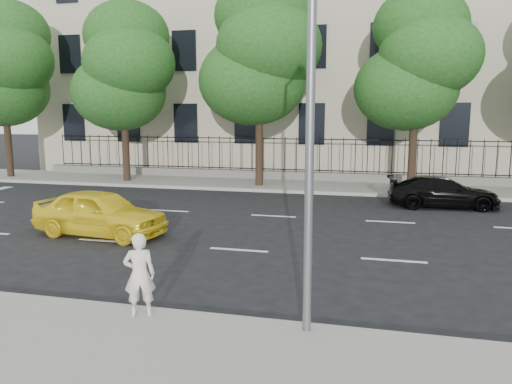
# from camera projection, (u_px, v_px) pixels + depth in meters

# --- Properties ---
(ground) EXTENTS (120.00, 120.00, 0.00)m
(ground) POSITION_uv_depth(u_px,v_px,m) (208.00, 280.00, 10.93)
(ground) COLOR black
(ground) RESTS_ON ground
(near_sidewalk) EXTENTS (60.00, 4.00, 0.15)m
(near_sidewalk) POSITION_uv_depth(u_px,v_px,m) (115.00, 367.00, 7.08)
(near_sidewalk) COLOR gray
(near_sidewalk) RESTS_ON ground
(far_sidewalk) EXTENTS (60.00, 4.00, 0.15)m
(far_sidewalk) POSITION_uv_depth(u_px,v_px,m) (303.00, 186.00, 24.34)
(far_sidewalk) COLOR gray
(far_sidewalk) RESTS_ON ground
(lane_markings) EXTENTS (49.60, 4.62, 0.01)m
(lane_markings) POSITION_uv_depth(u_px,v_px,m) (259.00, 230.00, 15.48)
(lane_markings) COLOR silver
(lane_markings) RESTS_ON ground
(masonry_building) EXTENTS (34.60, 12.11, 18.50)m
(masonry_building) POSITION_uv_depth(u_px,v_px,m) (326.00, 26.00, 31.48)
(masonry_building) COLOR beige
(masonry_building) RESTS_ON ground
(iron_fence) EXTENTS (30.00, 0.50, 2.20)m
(iron_fence) POSITION_uv_depth(u_px,v_px,m) (308.00, 170.00, 25.87)
(iron_fence) COLOR slate
(iron_fence) RESTS_ON far_sidewalk
(street_light) EXTENTS (0.25, 3.32, 8.05)m
(street_light) POSITION_uv_depth(u_px,v_px,m) (317.00, 16.00, 7.82)
(street_light) COLOR slate
(street_light) RESTS_ON near_sidewalk
(tree_a) EXTENTS (5.71, 5.31, 9.39)m
(tree_a) POSITION_uv_depth(u_px,v_px,m) (5.00, 64.00, 26.51)
(tree_a) COLOR #382619
(tree_a) RESTS_ON far_sidewalk
(tree_b) EXTENTS (5.53, 5.12, 8.97)m
(tree_b) POSITION_uv_depth(u_px,v_px,m) (125.00, 67.00, 24.91)
(tree_b) COLOR #382619
(tree_b) RESTS_ON far_sidewalk
(tree_c) EXTENTS (5.89, 5.50, 9.80)m
(tree_c) POSITION_uv_depth(u_px,v_px,m) (261.00, 52.00, 23.17)
(tree_c) COLOR #382619
(tree_c) RESTS_ON far_sidewalk
(tree_d) EXTENTS (5.34, 4.94, 8.84)m
(tree_d) POSITION_uv_depth(u_px,v_px,m) (418.00, 61.00, 21.62)
(tree_d) COLOR #382619
(tree_d) RESTS_ON far_sidewalk
(yellow_taxi) EXTENTS (4.23, 2.09, 1.39)m
(yellow_taxi) POSITION_uv_depth(u_px,v_px,m) (100.00, 213.00, 14.78)
(yellow_taxi) COLOR yellow
(yellow_taxi) RESTS_ON ground
(black_sedan) EXTENTS (4.22, 1.94, 1.19)m
(black_sedan) POSITION_uv_depth(u_px,v_px,m) (443.00, 192.00, 19.12)
(black_sedan) COLOR black
(black_sedan) RESTS_ON ground
(woman_near) EXTENTS (0.63, 0.54, 1.48)m
(woman_near) POSITION_uv_depth(u_px,v_px,m) (140.00, 275.00, 8.58)
(woman_near) COLOR white
(woman_near) RESTS_ON near_sidewalk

